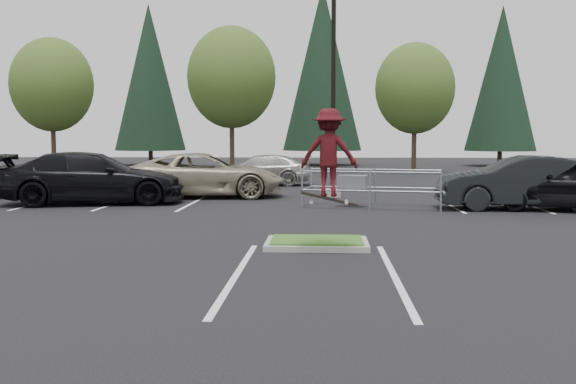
{
  "coord_description": "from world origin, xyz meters",
  "views": [
    {
      "loc": [
        0.14,
        -14.39,
        2.38
      ],
      "look_at": [
        -0.7,
        1.5,
        1.05
      ],
      "focal_mm": 42.0,
      "sensor_mm": 36.0,
      "label": 1
    }
  ],
  "objects_px": {
    "conif_a": "(149,77)",
    "car_l_black": "(91,178)",
    "light_pole": "(333,79)",
    "decid_c": "(415,91)",
    "decid_a": "(52,88)",
    "car_r_black": "(571,184)",
    "car_r_charc": "(520,183)",
    "car_l_tan": "(204,175)",
    "car_far_silver": "(260,170)",
    "conif_b": "(322,68)",
    "cart_corral": "(357,183)",
    "skateboarder": "(329,153)",
    "conif_c": "(502,78)",
    "decid_b": "(232,81)"
  },
  "relations": [
    {
      "from": "skateboarder",
      "to": "car_far_silver",
      "type": "distance_m",
      "value": 19.31
    },
    {
      "from": "light_pole",
      "to": "car_r_charc",
      "type": "bearing_deg",
      "value": -35.73
    },
    {
      "from": "decid_c",
      "to": "conif_c",
      "type": "distance_m",
      "value": 12.65
    },
    {
      "from": "cart_corral",
      "to": "car_l_black",
      "type": "relative_size",
      "value": 0.75
    },
    {
      "from": "decid_b",
      "to": "car_r_charc",
      "type": "xyz_separation_m",
      "value": [
        12.51,
        -22.85,
        -5.17
      ]
    },
    {
      "from": "conif_a",
      "to": "car_l_black",
      "type": "height_order",
      "value": "conif_a"
    },
    {
      "from": "decid_c",
      "to": "car_r_black",
      "type": "relative_size",
      "value": 1.65
    },
    {
      "from": "cart_corral",
      "to": "skateboarder",
      "type": "xyz_separation_m",
      "value": [
        -1.01,
        -9.07,
        1.23
      ]
    },
    {
      "from": "car_l_black",
      "to": "car_r_charc",
      "type": "bearing_deg",
      "value": -105.98
    },
    {
      "from": "decid_a",
      "to": "cart_corral",
      "type": "height_order",
      "value": "decid_a"
    },
    {
      "from": "conif_c",
      "to": "skateboarder",
      "type": "height_order",
      "value": "conif_c"
    },
    {
      "from": "skateboarder",
      "to": "car_r_charc",
      "type": "xyz_separation_m",
      "value": [
        6.25,
        8.68,
        -1.17
      ]
    },
    {
      "from": "car_l_black",
      "to": "car_r_black",
      "type": "bearing_deg",
      "value": -106.64
    },
    {
      "from": "light_pole",
      "to": "decid_c",
      "type": "height_order",
      "value": "light_pole"
    },
    {
      "from": "decid_a",
      "to": "cart_corral",
      "type": "distance_m",
      "value": 29.61
    },
    {
      "from": "conif_c",
      "to": "car_l_black",
      "type": "distance_m",
      "value": 38.29
    },
    {
      "from": "conif_a",
      "to": "conif_b",
      "type": "height_order",
      "value": "conif_b"
    },
    {
      "from": "decid_a",
      "to": "decid_b",
      "type": "relative_size",
      "value": 0.92
    },
    {
      "from": "skateboarder",
      "to": "car_l_black",
      "type": "xyz_separation_m",
      "value": [
        -8.25,
        9.72,
        -1.13
      ]
    },
    {
      "from": "decid_b",
      "to": "car_l_tan",
      "type": "xyz_separation_m",
      "value": [
        1.51,
        -19.03,
        -5.18
      ]
    },
    {
      "from": "cart_corral",
      "to": "conif_a",
      "type": "bearing_deg",
      "value": 125.7
    },
    {
      "from": "light_pole",
      "to": "decid_c",
      "type": "bearing_deg",
      "value": 72.89
    },
    {
      "from": "conif_c",
      "to": "car_r_charc",
      "type": "bearing_deg",
      "value": -103.26
    },
    {
      "from": "car_r_charc",
      "to": "car_r_black",
      "type": "height_order",
      "value": "car_r_charc"
    },
    {
      "from": "car_r_charc",
      "to": "car_far_silver",
      "type": "bearing_deg",
      "value": -135.87
    },
    {
      "from": "car_l_black",
      "to": "conif_c",
      "type": "bearing_deg",
      "value": -47.44
    },
    {
      "from": "light_pole",
      "to": "decid_a",
      "type": "height_order",
      "value": "light_pole"
    },
    {
      "from": "decid_b",
      "to": "conif_c",
      "type": "xyz_separation_m",
      "value": [
        20.01,
        8.97,
        0.8
      ]
    },
    {
      "from": "decid_b",
      "to": "conif_a",
      "type": "xyz_separation_m",
      "value": [
        -7.99,
        9.47,
        1.05
      ]
    },
    {
      "from": "cart_corral",
      "to": "car_l_tan",
      "type": "relative_size",
      "value": 0.76
    },
    {
      "from": "decid_b",
      "to": "car_r_black",
      "type": "xyz_separation_m",
      "value": [
        14.01,
        -23.14,
        -5.18
      ]
    },
    {
      "from": "light_pole",
      "to": "car_r_charc",
      "type": "relative_size",
      "value": 1.92
    },
    {
      "from": "decid_a",
      "to": "decid_c",
      "type": "xyz_separation_m",
      "value": [
        24.0,
        -0.2,
        -0.33
      ]
    },
    {
      "from": "car_l_black",
      "to": "car_r_black",
      "type": "height_order",
      "value": "car_l_black"
    },
    {
      "from": "light_pole",
      "to": "conif_a",
      "type": "distance_m",
      "value": 31.63
    },
    {
      "from": "car_l_black",
      "to": "car_r_charc",
      "type": "xyz_separation_m",
      "value": [
        14.5,
        -1.04,
        -0.04
      ]
    },
    {
      "from": "skateboarder",
      "to": "conif_c",
      "type": "bearing_deg",
      "value": -102.82
    },
    {
      "from": "car_l_tan",
      "to": "car_r_black",
      "type": "distance_m",
      "value": 13.16
    },
    {
      "from": "car_far_silver",
      "to": "decid_a",
      "type": "bearing_deg",
      "value": -129.41
    },
    {
      "from": "decid_a",
      "to": "car_r_black",
      "type": "distance_m",
      "value": 34.81
    },
    {
      "from": "car_r_charc",
      "to": "light_pole",
      "type": "bearing_deg",
      "value": -124.12
    },
    {
      "from": "car_l_tan",
      "to": "car_far_silver",
      "type": "distance_m",
      "value": 6.68
    },
    {
      "from": "decid_c",
      "to": "conif_b",
      "type": "bearing_deg",
      "value": 119.32
    },
    {
      "from": "skateboarder",
      "to": "car_r_black",
      "type": "xyz_separation_m",
      "value": [
        7.75,
        8.39,
        -1.17
      ]
    },
    {
      "from": "car_r_black",
      "to": "decid_c",
      "type": "bearing_deg",
      "value": -160.28
    },
    {
      "from": "skateboarder",
      "to": "conif_b",
      "type": "bearing_deg",
      "value": -83.72
    },
    {
      "from": "decid_b",
      "to": "conif_a",
      "type": "relative_size",
      "value": 0.74
    },
    {
      "from": "light_pole",
      "to": "car_r_black",
      "type": "height_order",
      "value": "light_pole"
    },
    {
      "from": "car_l_tan",
      "to": "car_l_black",
      "type": "distance_m",
      "value": 4.47
    },
    {
      "from": "light_pole",
      "to": "car_l_black",
      "type": "bearing_deg",
      "value": -158.92
    }
  ]
}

